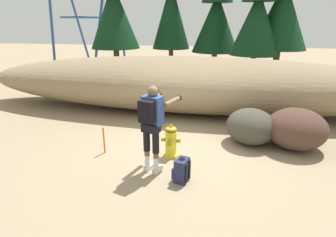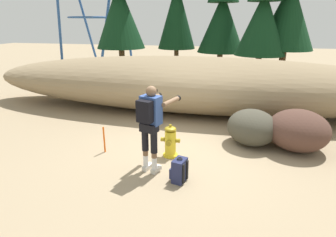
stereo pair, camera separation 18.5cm
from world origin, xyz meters
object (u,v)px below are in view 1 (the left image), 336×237
object	(u,v)px
fire_hydrant	(171,142)
boulder_mid	(296,129)
spare_backpack	(182,170)
survey_stake	(104,140)
utility_worker	(153,119)
boulder_large	(251,126)

from	to	relation	value
fire_hydrant	boulder_mid	bearing A→B (deg)	19.39
spare_backpack	survey_stake	size ratio (longest dim) A/B	0.78
spare_backpack	survey_stake	bearing A→B (deg)	-9.63
utility_worker	boulder_mid	size ratio (longest dim) A/B	1.25
fire_hydrant	boulder_large	distance (m)	2.03
fire_hydrant	spare_backpack	world-z (taller)	fire_hydrant
boulder_mid	survey_stake	bearing A→B (deg)	-165.40
boulder_mid	survey_stake	size ratio (longest dim) A/B	2.25
fire_hydrant	boulder_large	world-z (taller)	boulder_large
boulder_large	survey_stake	bearing A→B (deg)	-159.92
utility_worker	survey_stake	xyz separation A→B (m)	(-1.25, 0.55, -0.78)
utility_worker	boulder_large	xyz separation A→B (m)	(1.96, 1.72, -0.65)
spare_backpack	utility_worker	bearing A→B (deg)	-10.47
utility_worker	spare_backpack	xyz separation A→B (m)	(0.59, -0.28, -0.86)
utility_worker	spare_backpack	bearing A→B (deg)	-97.23
utility_worker	boulder_large	distance (m)	2.69
fire_hydrant	utility_worker	size ratio (longest dim) A/B	0.43
fire_hydrant	utility_worker	world-z (taller)	utility_worker
utility_worker	spare_backpack	size ratio (longest dim) A/B	3.59
utility_worker	boulder_mid	distance (m)	3.43
fire_hydrant	boulder_mid	xyz separation A→B (m)	(2.73, 0.96, 0.13)
boulder_mid	survey_stake	xyz separation A→B (m)	(-4.20, -1.09, -0.17)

